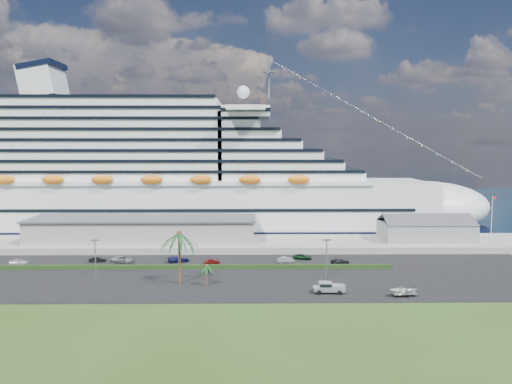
{
  "coord_description": "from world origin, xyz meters",
  "views": [
    {
      "loc": [
        4.09,
        -93.68,
        28.39
      ],
      "look_at": [
        5.55,
        30.0,
        16.04
      ],
      "focal_mm": 35.0,
      "sensor_mm": 36.0,
      "label": 1
    }
  ],
  "objects_px": {
    "cruise_ship": "(169,179)",
    "parked_car_3": "(178,259)",
    "pickup_truck": "(329,287)",
    "boat_trailer": "(404,290)"
  },
  "relations": [
    {
      "from": "cruise_ship",
      "to": "parked_car_3",
      "type": "relative_size",
      "value": 37.74
    },
    {
      "from": "pickup_truck",
      "to": "boat_trailer",
      "type": "height_order",
      "value": "pickup_truck"
    },
    {
      "from": "parked_car_3",
      "to": "pickup_truck",
      "type": "relative_size",
      "value": 0.84
    },
    {
      "from": "pickup_truck",
      "to": "boat_trailer",
      "type": "distance_m",
      "value": 13.79
    },
    {
      "from": "pickup_truck",
      "to": "parked_car_3",
      "type": "bearing_deg",
      "value": 141.96
    },
    {
      "from": "boat_trailer",
      "to": "parked_car_3",
      "type": "bearing_deg",
      "value": 149.26
    },
    {
      "from": "cruise_ship",
      "to": "boat_trailer",
      "type": "height_order",
      "value": "cruise_ship"
    },
    {
      "from": "parked_car_3",
      "to": "pickup_truck",
      "type": "height_order",
      "value": "pickup_truck"
    },
    {
      "from": "cruise_ship",
      "to": "boat_trailer",
      "type": "bearing_deg",
      "value": -51.78
    },
    {
      "from": "parked_car_3",
      "to": "pickup_truck",
      "type": "xyz_separation_m",
      "value": [
        31.79,
        -24.87,
        0.41
      ]
    }
  ]
}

